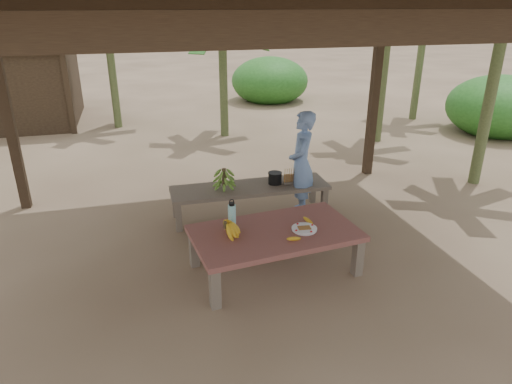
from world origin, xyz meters
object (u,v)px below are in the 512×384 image
object	(u,v)px
bench	(250,190)
plate	(304,229)
ripe_banana_bunch	(225,228)
woman	(301,164)
cooking_pot	(275,178)
water_flask	(232,215)
work_table	(275,236)

from	to	relation	value
bench	plate	bearing A→B (deg)	-81.30
ripe_banana_bunch	woman	world-z (taller)	woman
cooking_pot	water_flask	bearing A→B (deg)	-125.99
water_flask	work_table	bearing A→B (deg)	-30.42
work_table	bench	distance (m)	1.47
ripe_banana_bunch	plate	size ratio (longest dim) A/B	1.06
work_table	bench	bearing A→B (deg)	80.22
cooking_pot	woman	xyz separation A→B (m)	(0.36, -0.09, 0.21)
work_table	plate	distance (m)	0.33
plate	woman	distance (m)	1.56
plate	ripe_banana_bunch	bearing A→B (deg)	172.50
work_table	plate	xyz separation A→B (m)	(0.31, -0.08, 0.08)
work_table	ripe_banana_bunch	distance (m)	0.57
water_flask	cooking_pot	xyz separation A→B (m)	(0.89, 1.22, -0.11)
work_table	cooking_pot	size ratio (longest dim) A/B	10.09
work_table	water_flask	xyz separation A→B (m)	(-0.43, 0.25, 0.20)
work_table	ripe_banana_bunch	size ratio (longest dim) A/B	6.37
ripe_banana_bunch	water_flask	xyz separation A→B (m)	(0.12, 0.22, 0.05)
water_flask	bench	bearing A→B (deg)	66.75
work_table	plate	bearing A→B (deg)	-20.09
water_flask	woman	distance (m)	1.68
work_table	cooking_pot	bearing A→B (deg)	66.61
work_table	ripe_banana_bunch	bearing A→B (deg)	170.28
work_table	ripe_banana_bunch	world-z (taller)	ripe_banana_bunch
work_table	woman	size ratio (longest dim) A/B	1.28
ripe_banana_bunch	plate	distance (m)	0.87
bench	ripe_banana_bunch	distance (m)	1.58
woman	work_table	bearing A→B (deg)	-5.83
bench	woman	distance (m)	0.80
bench	ripe_banana_bunch	size ratio (longest dim) A/B	7.42
water_flask	woman	world-z (taller)	woman
plate	water_flask	bearing A→B (deg)	156.03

